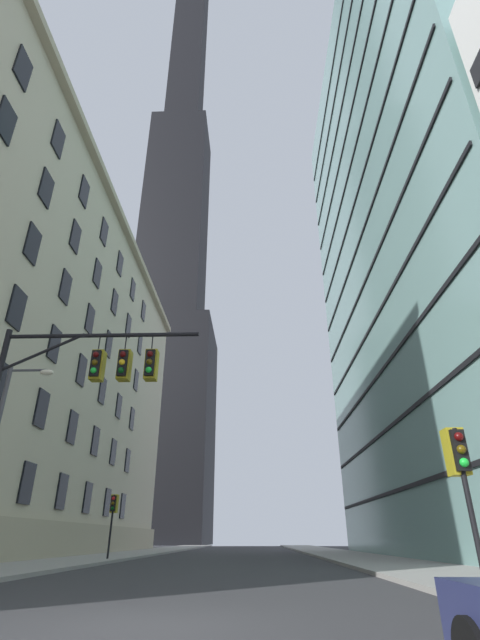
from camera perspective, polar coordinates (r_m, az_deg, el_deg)
ground_plane at (r=8.38m, az=-12.81°, el=-34.11°), size 102.00×160.00×0.10m
dark_skyscraper at (r=124.03m, az=-8.55°, el=7.23°), size 23.47×23.47×226.60m
glass_office_midrise at (r=44.35m, az=25.20°, el=11.72°), size 16.64×37.27×53.03m
traffic_signal_mast at (r=15.80m, az=-19.35°, el=-7.92°), size 6.83×0.63×7.62m
traffic_light_near_right at (r=11.70m, az=26.00°, el=-15.60°), size 0.40×0.63×3.37m
traffic_light_far_left at (r=30.71m, az=-15.74°, el=-21.86°), size 0.40×0.63×3.50m
street_lamppost at (r=20.21m, az=-28.14°, el=-13.46°), size 1.92×0.32×7.47m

